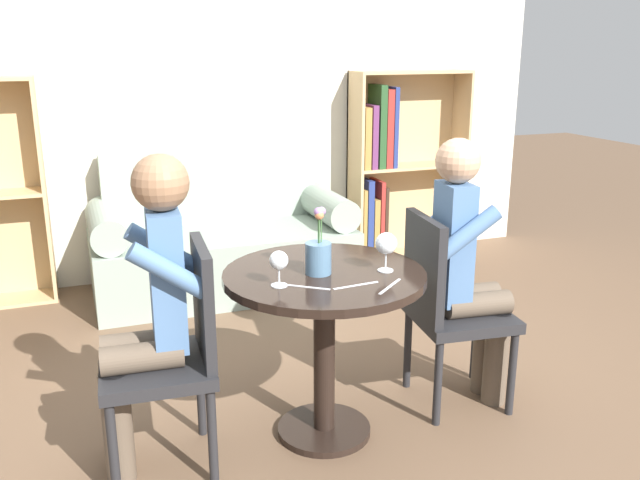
% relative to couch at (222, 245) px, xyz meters
% --- Properties ---
extents(ground_plane, '(16.00, 16.00, 0.00)m').
position_rel_couch_xyz_m(ground_plane, '(0.00, -1.93, -0.31)').
color(ground_plane, brown).
extents(back_wall, '(5.20, 0.05, 2.70)m').
position_rel_couch_xyz_m(back_wall, '(0.00, 0.43, 1.04)').
color(back_wall, beige).
rests_on(back_wall, ground_plane).
extents(round_table, '(0.82, 0.82, 0.73)m').
position_rel_couch_xyz_m(round_table, '(0.00, -1.93, 0.25)').
color(round_table, black).
rests_on(round_table, ground_plane).
extents(couch, '(1.70, 0.80, 0.92)m').
position_rel_couch_xyz_m(couch, '(0.00, 0.00, 0.00)').
color(couch, gray).
rests_on(couch, ground_plane).
extents(bookshelf_right, '(0.91, 0.28, 1.43)m').
position_rel_couch_xyz_m(bookshelf_right, '(1.39, 0.27, 0.39)').
color(bookshelf_right, tan).
rests_on(bookshelf_right, ground_plane).
extents(chair_left, '(0.45, 0.45, 0.90)m').
position_rel_couch_xyz_m(chair_left, '(-0.61, -1.93, 0.18)').
color(chair_left, '#232326').
rests_on(chair_left, ground_plane).
extents(chair_right, '(0.46, 0.46, 0.90)m').
position_rel_couch_xyz_m(chair_right, '(0.61, -1.88, 0.18)').
color(chair_right, '#232326').
rests_on(chair_right, ground_plane).
extents(person_left, '(0.43, 0.36, 1.25)m').
position_rel_couch_xyz_m(person_left, '(-0.70, -1.92, 0.36)').
color(person_left, brown).
rests_on(person_left, ground_plane).
extents(person_right, '(0.44, 0.37, 1.24)m').
position_rel_couch_xyz_m(person_right, '(0.70, -1.89, 0.34)').
color(person_right, brown).
rests_on(person_right, ground_plane).
extents(wine_glass_left, '(0.07, 0.07, 0.14)m').
position_rel_couch_xyz_m(wine_glass_left, '(-0.22, -2.02, 0.52)').
color(wine_glass_left, white).
rests_on(wine_glass_left, round_table).
extents(wine_glass_right, '(0.09, 0.09, 0.16)m').
position_rel_couch_xyz_m(wine_glass_right, '(0.24, -2.01, 0.53)').
color(wine_glass_right, white).
rests_on(wine_glass_right, round_table).
extents(flower_vase, '(0.10, 0.10, 0.27)m').
position_rel_couch_xyz_m(flower_vase, '(-0.03, -1.94, 0.50)').
color(flower_vase, slate).
rests_on(flower_vase, round_table).
extents(knife_left_setting, '(0.16, 0.12, 0.00)m').
position_rel_couch_xyz_m(knife_left_setting, '(-0.13, -2.07, 0.42)').
color(knife_left_setting, silver).
rests_on(knife_left_setting, round_table).
extents(fork_left_setting, '(0.15, 0.13, 0.00)m').
position_rel_couch_xyz_m(fork_left_setting, '(0.17, -2.18, 0.42)').
color(fork_left_setting, silver).
rests_on(fork_left_setting, round_table).
extents(knife_right_setting, '(0.19, 0.03, 0.00)m').
position_rel_couch_xyz_m(knife_right_setting, '(0.05, -2.13, 0.42)').
color(knife_right_setting, silver).
rests_on(knife_right_setting, round_table).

